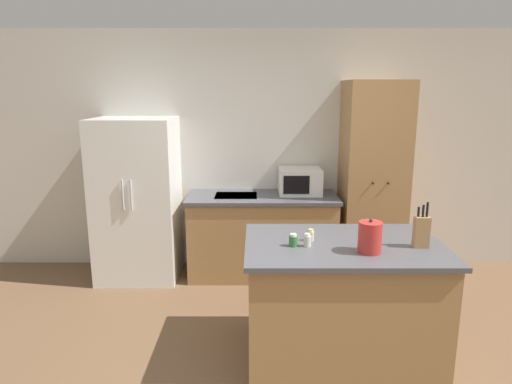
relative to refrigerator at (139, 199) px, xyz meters
name	(u,v)px	position (x,y,z in m)	size (l,w,h in m)	color
wall_back	(289,152)	(1.61, 0.39, 0.45)	(7.20, 0.06, 2.60)	beige
refrigerator	(139,199)	(0.00, 0.00, 0.00)	(0.82, 0.73, 1.69)	white
back_counter	(263,235)	(1.31, 0.04, -0.40)	(1.59, 0.68, 0.88)	#9E7547
pantry_cabinet	(374,181)	(2.47, 0.05, 0.19)	(0.63, 0.63, 2.07)	#9E7547
kitchen_island	(342,300)	(1.88, -1.54, -0.40)	(1.42, 0.95, 0.90)	#9E7547
microwave	(301,181)	(1.72, 0.13, 0.17)	(0.45, 0.41, 0.27)	white
knife_block	(423,231)	(2.40, -1.62, 0.17)	(0.10, 0.07, 0.32)	#9E7547
spice_bottle_tall_dark	(309,240)	(1.61, -1.61, 0.10)	(0.05, 0.05, 0.09)	beige
spice_bottle_short_red	(294,240)	(1.51, -1.60, 0.09)	(0.06, 0.06, 0.09)	#337033
spice_bottle_amber_oil	(312,235)	(1.65, -1.49, 0.09)	(0.05, 0.05, 0.09)	beige
kettle	(371,237)	(2.01, -1.73, 0.16)	(0.16, 0.16, 0.24)	#B72D28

